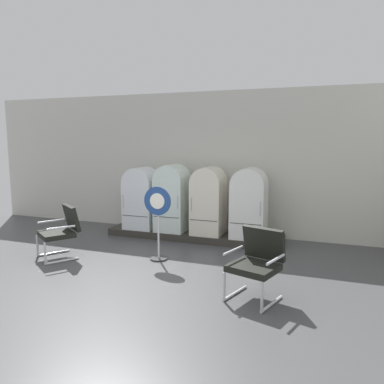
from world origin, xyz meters
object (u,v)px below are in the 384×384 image
(refrigerator_2, at_px, (209,199))
(refrigerator_3, at_px, (249,201))
(armchair_right, at_px, (257,260))
(refrigerator_0, at_px, (141,196))
(sign_stand, at_px, (158,223))
(refrigerator_1, at_px, (172,196))
(armchair_left, at_px, (62,229))

(refrigerator_2, relative_size, refrigerator_3, 0.99)
(refrigerator_2, bearing_deg, armchair_right, -59.73)
(refrigerator_0, bearing_deg, sign_stand, -53.47)
(armchair_right, height_order, sign_stand, sign_stand)
(refrigerator_0, distance_m, refrigerator_3, 2.50)
(armchair_right, distance_m, sign_stand, 2.24)
(refrigerator_0, height_order, sign_stand, refrigerator_0)
(refrigerator_1, relative_size, refrigerator_2, 1.02)
(armchair_right, bearing_deg, refrigerator_2, 120.27)
(refrigerator_3, bearing_deg, refrigerator_1, 179.61)
(refrigerator_1, relative_size, sign_stand, 1.10)
(refrigerator_2, bearing_deg, armchair_left, -136.69)
(refrigerator_1, distance_m, refrigerator_2, 0.85)
(refrigerator_3, bearing_deg, sign_stand, -130.43)
(armchair_right, bearing_deg, refrigerator_3, 103.88)
(refrigerator_0, xyz_separation_m, refrigerator_2, (1.61, 0.04, 0.03))
(refrigerator_2, distance_m, sign_stand, 1.68)
(refrigerator_0, relative_size, sign_stand, 1.04)
(refrigerator_2, height_order, sign_stand, refrigerator_2)
(refrigerator_1, distance_m, refrigerator_3, 1.74)
(refrigerator_0, xyz_separation_m, refrigerator_3, (2.50, 0.01, 0.03))
(armchair_right, relative_size, sign_stand, 0.72)
(refrigerator_1, xyz_separation_m, armchair_left, (-1.35, -2.06, -0.39))
(refrigerator_0, xyz_separation_m, refrigerator_1, (0.76, 0.02, 0.05))
(armchair_left, height_order, sign_stand, sign_stand)
(refrigerator_1, relative_size, armchair_right, 1.53)
(refrigerator_0, distance_m, armchair_left, 2.15)
(refrigerator_2, relative_size, armchair_right, 1.49)
(armchair_left, height_order, armchair_right, same)
(sign_stand, bearing_deg, armchair_left, -164.79)
(refrigerator_0, height_order, refrigerator_1, refrigerator_1)
(refrigerator_0, height_order, refrigerator_3, refrigerator_3)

